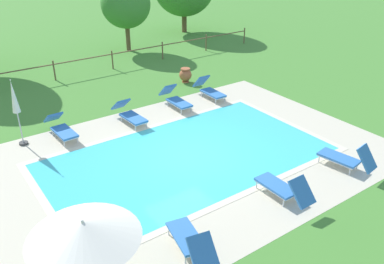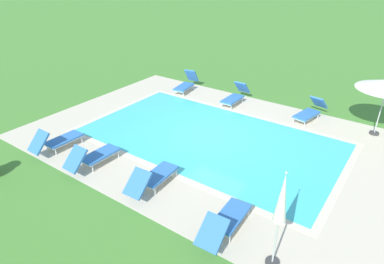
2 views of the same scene
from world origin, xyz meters
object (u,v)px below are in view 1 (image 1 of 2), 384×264
(sun_lounger_north_end, at_px, (283,188))
(patio_umbrella_open_foreground, at_px, (83,230))
(sun_lounger_north_mid, at_px, (191,241))
(sun_lounger_south_mid, at_px, (347,158))
(sun_lounger_north_far, at_px, (61,128))
(tree_west_mid, at_px, (126,4))
(terracotta_urn_near_fence, at_px, (185,75))
(sun_lounger_north_near_steps, at_px, (209,90))
(sun_lounger_south_near_corner, at_px, (130,114))
(patio_umbrella_closed_row_west, at_px, (15,102))
(sun_lounger_south_far, at_px, (176,99))

(sun_lounger_north_end, bearing_deg, patio_umbrella_open_foreground, -176.29)
(sun_lounger_north_mid, distance_m, patio_umbrella_open_foreground, 3.05)
(sun_lounger_south_mid, relative_size, patio_umbrella_open_foreground, 0.82)
(sun_lounger_north_mid, relative_size, sun_lounger_north_end, 1.06)
(sun_lounger_north_far, bearing_deg, patio_umbrella_open_foreground, -104.77)
(patio_umbrella_open_foreground, relative_size, tree_west_mid, 0.52)
(terracotta_urn_near_fence, distance_m, tree_west_mid, 7.60)
(sun_lounger_north_near_steps, bearing_deg, terracotta_urn_near_fence, 83.26)
(sun_lounger_north_far, height_order, sun_lounger_south_mid, sun_lounger_south_mid)
(sun_lounger_south_near_corner, xyz_separation_m, patio_umbrella_closed_row_west, (-4.07, 0.60, 1.32))
(sun_lounger_north_end, bearing_deg, tree_west_mid, 77.39)
(sun_lounger_north_near_steps, relative_size, sun_lounger_north_far, 0.94)
(sun_lounger_north_far, distance_m, sun_lounger_north_end, 8.58)
(patio_umbrella_closed_row_west, bearing_deg, sun_lounger_south_near_corner, -8.37)
(sun_lounger_north_near_steps, distance_m, sun_lounger_south_far, 1.91)
(sun_lounger_north_end, bearing_deg, terracotta_urn_near_fence, 71.26)
(sun_lounger_north_end, height_order, tree_west_mid, tree_west_mid)
(patio_umbrella_open_foreground, relative_size, terracotta_urn_near_fence, 3.09)
(sun_lounger_north_near_steps, height_order, sun_lounger_north_mid, sun_lounger_north_near_steps)
(sun_lounger_north_near_steps, relative_size, sun_lounger_south_far, 0.99)
(sun_lounger_north_end, relative_size, patio_umbrella_open_foreground, 0.83)
(sun_lounger_north_mid, xyz_separation_m, patio_umbrella_closed_row_west, (-1.80, 8.14, 1.31))
(sun_lounger_south_far, bearing_deg, sun_lounger_north_near_steps, 1.32)
(sun_lounger_south_far, bearing_deg, sun_lounger_south_near_corner, -174.15)
(sun_lounger_north_end, relative_size, sun_lounger_south_near_corner, 0.95)
(sun_lounger_north_near_steps, bearing_deg, sun_lounger_north_end, -112.25)
(patio_umbrella_closed_row_west, bearing_deg, sun_lounger_north_far, -9.79)
(patio_umbrella_open_foreground, bearing_deg, terracotta_urn_near_fence, 47.70)
(sun_lounger_south_near_corner, relative_size, tree_west_mid, 0.46)
(sun_lounger_north_far, xyz_separation_m, terracotta_urn_near_fence, (7.29, 2.31, 0.03))
(tree_west_mid, bearing_deg, sun_lounger_south_near_corner, -117.11)
(sun_lounger_north_near_steps, relative_size, sun_lounger_south_mid, 1.01)
(sun_lounger_north_near_steps, bearing_deg, patio_umbrella_closed_row_west, 177.88)
(sun_lounger_south_far, distance_m, terracotta_urn_near_fence, 3.27)
(sun_lounger_north_far, height_order, patio_umbrella_open_foreground, patio_umbrella_open_foreground)
(sun_lounger_north_end, xyz_separation_m, sun_lounger_south_mid, (2.91, -0.03, 0.01))
(sun_lounger_north_far, distance_m, tree_west_mid, 12.50)
(terracotta_urn_near_fence, bearing_deg, sun_lounger_north_near_steps, -96.74)
(sun_lounger_north_mid, distance_m, terracotta_urn_near_fence, 12.30)
(sun_lounger_south_far, xyz_separation_m, patio_umbrella_closed_row_west, (-6.47, 0.35, 1.31))
(sun_lounger_north_mid, height_order, patio_umbrella_closed_row_west, patio_umbrella_closed_row_west)
(terracotta_urn_near_fence, bearing_deg, sun_lounger_south_far, -132.00)
(tree_west_mid, bearing_deg, patio_umbrella_closed_row_west, -134.59)
(sun_lounger_north_far, distance_m, patio_umbrella_closed_row_west, 1.92)
(terracotta_urn_near_fence, bearing_deg, patio_umbrella_open_foreground, -132.30)
(sun_lounger_north_far, height_order, patio_umbrella_closed_row_west, patio_umbrella_closed_row_west)
(terracotta_urn_near_fence, relative_size, tree_west_mid, 0.17)
(sun_lounger_north_mid, height_order, terracotta_urn_near_fence, sun_lounger_north_mid)
(sun_lounger_north_far, relative_size, terracotta_urn_near_fence, 2.73)
(patio_umbrella_closed_row_west, bearing_deg, sun_lounger_south_mid, -43.92)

